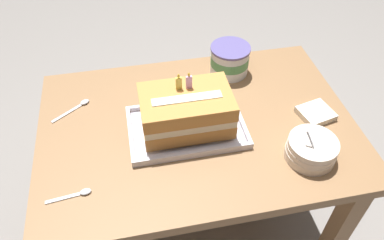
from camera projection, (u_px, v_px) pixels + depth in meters
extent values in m
plane|color=gray|center=(196.00, 230.00, 1.68)|extent=(8.00, 8.00, 0.00)
cube|color=olive|center=(197.00, 128.00, 1.20)|extent=(1.00, 0.70, 0.04)
cube|color=olive|center=(335.00, 235.00, 1.31)|extent=(0.06, 0.06, 0.66)
cube|color=olive|center=(82.00, 150.00, 1.59)|extent=(0.06, 0.06, 0.66)
cube|color=olive|center=(277.00, 121.00, 1.71)|extent=(0.06, 0.06, 0.66)
cube|color=silver|center=(187.00, 129.00, 1.17)|extent=(0.36, 0.24, 0.01)
cube|color=silver|center=(194.00, 153.00, 1.08)|extent=(0.36, 0.01, 0.02)
cube|color=silver|center=(180.00, 102.00, 1.24)|extent=(0.36, 0.01, 0.02)
cube|color=silver|center=(131.00, 134.00, 1.13)|extent=(0.01, 0.21, 0.02)
cube|color=silver|center=(240.00, 118.00, 1.18)|extent=(0.01, 0.21, 0.02)
cube|color=#C58340|center=(186.00, 119.00, 1.14)|extent=(0.27, 0.18, 0.05)
cube|color=beige|center=(186.00, 111.00, 1.11)|extent=(0.27, 0.17, 0.02)
cube|color=#C58340|center=(186.00, 102.00, 1.08)|extent=(0.27, 0.18, 0.05)
cube|color=silver|center=(187.00, 98.00, 1.06)|extent=(0.20, 0.03, 0.00)
cube|color=#EFC64C|center=(179.00, 83.00, 1.07)|extent=(0.02, 0.01, 0.04)
ellipsoid|color=yellow|center=(179.00, 76.00, 1.05)|extent=(0.01, 0.01, 0.01)
cube|color=#E099C6|center=(189.00, 82.00, 1.08)|extent=(0.02, 0.01, 0.04)
ellipsoid|color=yellow|center=(189.00, 75.00, 1.06)|extent=(0.01, 0.01, 0.01)
cylinder|color=silver|center=(310.00, 153.00, 1.08)|extent=(0.15, 0.15, 0.03)
cylinder|color=silver|center=(311.00, 149.00, 1.07)|extent=(0.15, 0.15, 0.03)
cylinder|color=silver|center=(313.00, 145.00, 1.06)|extent=(0.14, 0.14, 0.03)
cylinder|color=silver|center=(312.00, 143.00, 1.02)|extent=(0.04, 0.04, 0.07)
cylinder|color=white|center=(230.00, 61.00, 1.34)|extent=(0.14, 0.14, 0.10)
cylinder|color=#4C935B|center=(230.00, 60.00, 1.34)|extent=(0.14, 0.14, 0.03)
cylinder|color=#5E5595|center=(231.00, 48.00, 1.30)|extent=(0.14, 0.14, 0.01)
ellipsoid|color=silver|center=(86.00, 192.00, 1.00)|extent=(0.03, 0.02, 0.01)
cube|color=silver|center=(63.00, 198.00, 0.99)|extent=(0.09, 0.02, 0.00)
ellipsoid|color=silver|center=(85.00, 102.00, 1.25)|extent=(0.04, 0.04, 0.01)
cube|color=silver|center=(67.00, 113.00, 1.22)|extent=(0.10, 0.07, 0.00)
cube|color=silver|center=(316.00, 113.00, 1.20)|extent=(0.12, 0.11, 0.02)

